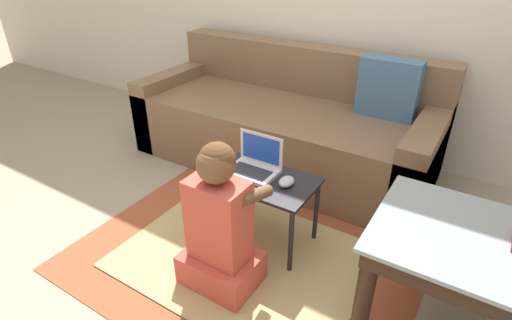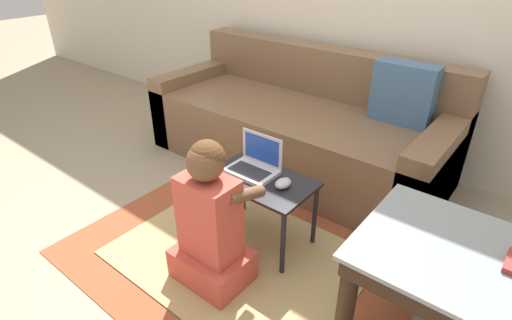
{
  "view_description": "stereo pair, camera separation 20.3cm",
  "coord_description": "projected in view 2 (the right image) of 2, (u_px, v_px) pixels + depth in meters",
  "views": [
    {
      "loc": [
        1.02,
        -1.25,
        1.42
      ],
      "look_at": [
        0.07,
        0.26,
        0.44
      ],
      "focal_mm": 28.0,
      "sensor_mm": 36.0,
      "label": 1
    },
    {
      "loc": [
        1.18,
        -1.13,
        1.42
      ],
      "look_at": [
        0.07,
        0.26,
        0.44
      ],
      "focal_mm": 28.0,
      "sensor_mm": 36.0,
      "label": 2
    }
  ],
  "objects": [
    {
      "name": "person_seated",
      "position": [
        210.0,
        224.0,
        1.77
      ],
      "size": [
        0.34,
        0.35,
        0.73
      ],
      "color": "#CC4C3D",
      "rests_on": "ground_plane"
    },
    {
      "name": "area_rug",
      "position": [
        238.0,
        256.0,
        2.04
      ],
      "size": [
        1.66,
        1.25,
        0.01
      ],
      "color": "#9E4C2D",
      "rests_on": "ground_plane"
    },
    {
      "name": "laptop_desk",
      "position": [
        261.0,
        187.0,
        2.01
      ],
      "size": [
        0.53,
        0.33,
        0.38
      ],
      "color": "black",
      "rests_on": "ground_plane"
    },
    {
      "name": "couch",
      "position": [
        299.0,
        126.0,
        2.78
      ],
      "size": [
        2.04,
        0.86,
        0.81
      ],
      "color": "brown",
      "rests_on": "ground_plane"
    },
    {
      "name": "computer_mouse",
      "position": [
        283.0,
        183.0,
        1.91
      ],
      "size": [
        0.07,
        0.1,
        0.04
      ],
      "color": "#B2B7C1",
      "rests_on": "laptop_desk"
    },
    {
      "name": "ground_plane",
      "position": [
        215.0,
        247.0,
        2.11
      ],
      "size": [
        16.0,
        16.0,
        0.0
      ],
      "primitive_type": "plane",
      "color": "gray"
    },
    {
      "name": "laptop",
      "position": [
        254.0,
        166.0,
        2.03
      ],
      "size": [
        0.25,
        0.18,
        0.19
      ],
      "color": "silver",
      "rests_on": "laptop_desk"
    }
  ]
}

